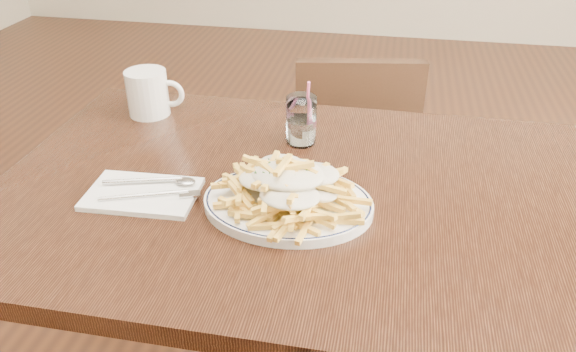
% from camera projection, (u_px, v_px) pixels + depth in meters
% --- Properties ---
extents(table, '(1.20, 0.80, 0.75)m').
position_uv_depth(table, '(298.00, 219.00, 1.14)').
color(table, black).
rests_on(table, ground).
extents(chair_far, '(0.42, 0.42, 0.80)m').
position_uv_depth(chair_far, '(352.00, 154.00, 1.83)').
color(chair_far, black).
rests_on(chair_far, ground).
extents(fries_plate, '(0.36, 0.33, 0.02)m').
position_uv_depth(fries_plate, '(288.00, 203.00, 1.03)').
color(fries_plate, white).
rests_on(fries_plate, table).
extents(loaded_fries, '(0.25, 0.20, 0.08)m').
position_uv_depth(loaded_fries, '(288.00, 180.00, 1.01)').
color(loaded_fries, '#F1C149').
rests_on(loaded_fries, fries_plate).
extents(napkin, '(0.21, 0.14, 0.01)m').
position_uv_depth(napkin, '(142.00, 194.00, 1.07)').
color(napkin, white).
rests_on(napkin, table).
extents(cutlery, '(0.21, 0.13, 0.01)m').
position_uv_depth(cutlery, '(143.00, 188.00, 1.07)').
color(cutlery, silver).
rests_on(cutlery, napkin).
extents(water_glass, '(0.07, 0.07, 0.15)m').
position_uv_depth(water_glass, '(301.00, 123.00, 1.24)').
color(water_glass, white).
rests_on(water_glass, table).
extents(coffee_mug, '(0.14, 0.10, 0.11)m').
position_uv_depth(coffee_mug, '(149.00, 93.00, 1.37)').
color(coffee_mug, white).
rests_on(coffee_mug, table).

